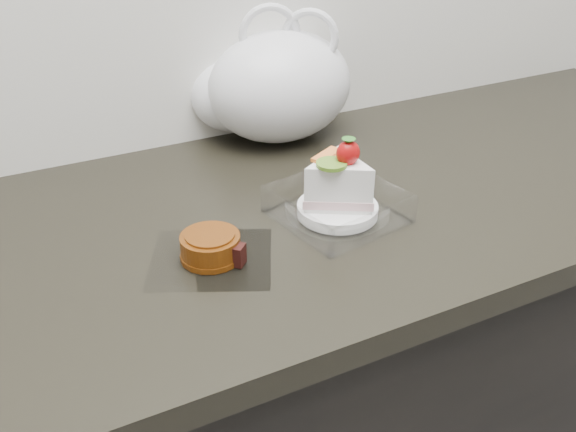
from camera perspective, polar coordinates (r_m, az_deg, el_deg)
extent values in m
cube|color=black|center=(1.28, -2.09, -18.23)|extent=(2.00, 0.60, 0.86)
cube|color=black|center=(0.99, -2.56, -0.71)|extent=(2.04, 0.64, 0.04)
cube|color=white|center=(0.97, 4.39, 0.03)|extent=(0.19, 0.19, 0.00)
cylinder|color=white|center=(0.97, 4.41, 0.57)|extent=(0.12, 0.12, 0.02)
ellipsoid|color=#B20D0B|center=(0.92, 5.36, 5.60)|extent=(0.04, 0.03, 0.04)
cone|color=#2D7223|center=(0.91, 5.41, 6.61)|extent=(0.02, 0.02, 0.01)
cylinder|color=olive|center=(0.91, 3.89, 4.63)|extent=(0.04, 0.04, 0.01)
cube|color=orange|center=(0.94, 3.47, 5.41)|extent=(0.06, 0.04, 0.01)
cube|color=white|center=(0.88, -6.83, -3.71)|extent=(0.21, 0.21, 0.00)
cylinder|color=brown|center=(0.87, -6.90, -2.74)|extent=(0.10, 0.10, 0.03)
cylinder|color=brown|center=(0.88, -6.85, -3.46)|extent=(0.10, 0.10, 0.01)
cylinder|color=brown|center=(0.86, -6.98, -1.69)|extent=(0.08, 0.08, 0.00)
cube|color=black|center=(0.86, -4.65, -3.44)|extent=(0.03, 0.03, 0.03)
ellipsoid|color=silver|center=(1.21, -0.69, 11.44)|extent=(0.34, 0.31, 0.21)
ellipsoid|color=silver|center=(1.23, -4.94, 10.64)|extent=(0.21, 0.20, 0.13)
torus|color=silver|center=(1.18, -1.63, 15.76)|extent=(0.11, 0.04, 0.11)
torus|color=silver|center=(1.18, 1.98, 15.58)|extent=(0.09, 0.07, 0.10)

